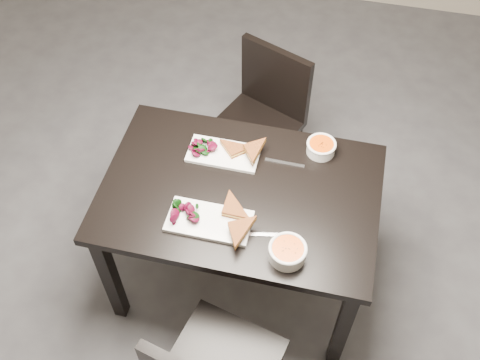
{
  "coord_description": "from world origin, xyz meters",
  "views": [
    {
      "loc": [
        0.41,
        -1.58,
        2.69
      ],
      "look_at": [
        0.08,
        -0.15,
        0.82
      ],
      "focal_mm": 42.19,
      "sensor_mm": 36.0,
      "label": 1
    }
  ],
  "objects_px": {
    "soup_bowl_far": "(321,147)",
    "table": "(240,203)",
    "plate_far": "(223,154)",
    "soup_bowl_near": "(288,251)",
    "chair_far": "(263,113)",
    "plate_near": "(209,221)"
  },
  "relations": [
    {
      "from": "table",
      "to": "plate_near",
      "type": "relative_size",
      "value": 3.45
    },
    {
      "from": "plate_far",
      "to": "soup_bowl_far",
      "type": "distance_m",
      "value": 0.44
    },
    {
      "from": "plate_near",
      "to": "plate_far",
      "type": "height_order",
      "value": "plate_near"
    },
    {
      "from": "plate_near",
      "to": "table",
      "type": "bearing_deg",
      "value": 65.9
    },
    {
      "from": "soup_bowl_far",
      "to": "table",
      "type": "bearing_deg",
      "value": -136.14
    },
    {
      "from": "chair_far",
      "to": "plate_near",
      "type": "relative_size",
      "value": 2.45
    },
    {
      "from": "soup_bowl_far",
      "to": "soup_bowl_near",
      "type": "bearing_deg",
      "value": -95.16
    },
    {
      "from": "chair_far",
      "to": "soup_bowl_far",
      "type": "height_order",
      "value": "chair_far"
    },
    {
      "from": "soup_bowl_near",
      "to": "soup_bowl_far",
      "type": "relative_size",
      "value": 1.14
    },
    {
      "from": "plate_far",
      "to": "chair_far",
      "type": "bearing_deg",
      "value": 82.34
    },
    {
      "from": "soup_bowl_near",
      "to": "plate_far",
      "type": "relative_size",
      "value": 0.48
    },
    {
      "from": "table",
      "to": "plate_far",
      "type": "xyz_separation_m",
      "value": [
        -0.12,
        0.18,
        0.11
      ]
    },
    {
      "from": "table",
      "to": "plate_near",
      "type": "xyz_separation_m",
      "value": [
        -0.09,
        -0.19,
        0.11
      ]
    },
    {
      "from": "chair_far",
      "to": "soup_bowl_near",
      "type": "distance_m",
      "value": 1.1
    },
    {
      "from": "soup_bowl_near",
      "to": "plate_far",
      "type": "bearing_deg",
      "value": 129.28
    },
    {
      "from": "table",
      "to": "chair_far",
      "type": "xyz_separation_m",
      "value": [
        -0.04,
        0.74,
        -0.17
      ]
    },
    {
      "from": "table",
      "to": "plate_far",
      "type": "bearing_deg",
      "value": 123.63
    },
    {
      "from": "chair_far",
      "to": "soup_bowl_far",
      "type": "relative_size",
      "value": 6.32
    },
    {
      "from": "table",
      "to": "soup_bowl_near",
      "type": "xyz_separation_m",
      "value": [
        0.26,
        -0.28,
        0.14
      ]
    },
    {
      "from": "chair_far",
      "to": "plate_near",
      "type": "height_order",
      "value": "chair_far"
    },
    {
      "from": "table",
      "to": "soup_bowl_near",
      "type": "bearing_deg",
      "value": -47.54
    },
    {
      "from": "table",
      "to": "plate_near",
      "type": "height_order",
      "value": "plate_near"
    }
  ]
}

